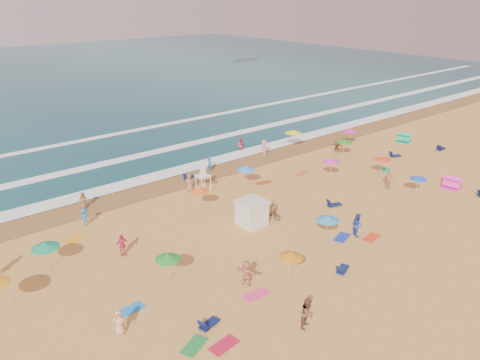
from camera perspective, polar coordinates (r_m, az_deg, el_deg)
ground at (r=38.45m, az=2.38°, el=-5.69°), size 220.00×220.00×0.00m
wet_sand at (r=47.60m, az=-7.66°, el=-0.22°), size 220.00×220.00×0.00m
surf_foam at (r=54.83m, az=-12.59°, el=2.57°), size 200.00×18.70×0.05m
cabana at (r=38.34m, az=1.44°, el=-4.09°), size 2.00×2.00×2.00m
cabana_roof at (r=37.88m, az=1.46°, el=-2.65°), size 2.20×2.20×0.12m
bicycle at (r=39.53m, az=3.81°, el=-4.18°), size 1.16×1.79×0.89m
lifeguard_stand at (r=44.80m, az=-4.51°, el=-0.10°), size 1.20×1.20×2.10m
beach_umbrellas at (r=37.68m, az=-0.32°, el=-2.63°), size 53.33×24.38×0.81m
loungers at (r=40.66m, az=10.77°, el=-4.19°), size 58.49×22.78×0.34m
towels at (r=36.77m, az=3.32°, el=-7.06°), size 34.09×17.95×0.03m
popup_tents at (r=56.70m, az=21.61°, el=2.70°), size 12.06×13.51×1.20m
beachgoers at (r=41.45m, az=0.60°, el=-2.22°), size 39.05×28.23×2.13m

